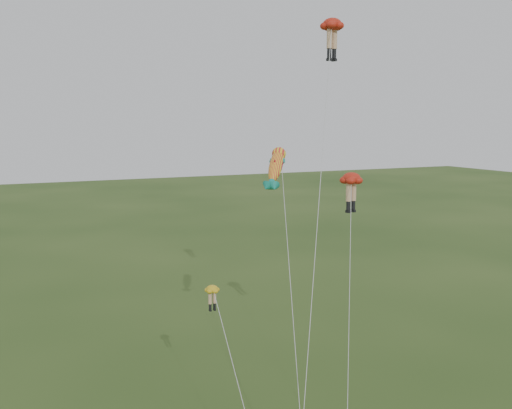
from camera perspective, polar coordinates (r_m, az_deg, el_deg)
name	(u,v)px	position (r m, az deg, el deg)	size (l,w,h in m)	color
legs_kite_red_high	(332,34)	(34.57, 7.58, 16.55)	(8.37, 10.61, 23.02)	red
legs_kite_red_mid	(351,185)	(34.78, 9.51, 1.95)	(6.10, 8.70, 14.05)	red
legs_kite_yellow	(216,306)	(29.55, -4.01, -10.06)	(0.82, 8.09, 8.71)	gold
fish_kite	(276,166)	(33.99, 2.05, 3.85)	(5.40, 12.72, 15.81)	yellow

